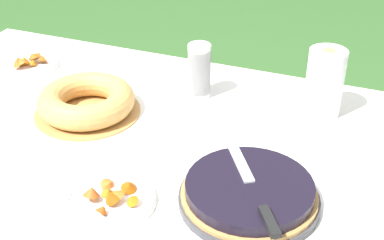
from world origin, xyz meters
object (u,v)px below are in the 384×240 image
(berry_tart, at_px, (249,193))
(cup_stack, at_px, (199,71))
(serving_knife, at_px, (254,189))
(paper_towel_roll, at_px, (325,83))
(bundt_cake, at_px, (87,101))
(snack_plate_far, at_px, (111,198))
(snack_plate_left, at_px, (26,64))

(berry_tart, distance_m, cup_stack, 0.54)
(serving_knife, bearing_deg, paper_towel_roll, -40.60)
(berry_tart, distance_m, paper_towel_roll, 0.50)
(berry_tart, bearing_deg, bundt_cake, 158.74)
(cup_stack, bearing_deg, paper_towel_roll, 4.84)
(cup_stack, xyz_separation_m, snack_plate_far, (-0.00, -0.57, -0.07))
(paper_towel_roll, bearing_deg, snack_plate_left, -176.36)
(berry_tart, height_order, snack_plate_far, berry_tart)
(berry_tart, height_order, paper_towel_roll, paper_towel_roll)
(bundt_cake, bearing_deg, snack_plate_left, 151.99)
(berry_tart, bearing_deg, serving_knife, -57.00)
(bundt_cake, distance_m, snack_plate_far, 0.44)
(serving_knife, height_order, cup_stack, cup_stack)
(cup_stack, bearing_deg, serving_knife, -56.57)
(berry_tart, xyz_separation_m, snack_plate_left, (-0.94, 0.42, -0.01))
(paper_towel_roll, bearing_deg, berry_tart, -99.83)
(snack_plate_far, relative_size, paper_towel_roll, 1.04)
(berry_tart, distance_m, snack_plate_left, 1.03)
(bundt_cake, height_order, paper_towel_roll, paper_towel_roll)
(cup_stack, distance_m, snack_plate_far, 0.57)
(berry_tart, bearing_deg, paper_towel_roll, 80.17)
(serving_knife, bearing_deg, snack_plate_far, 73.52)
(berry_tart, relative_size, serving_knife, 1.02)
(serving_knife, bearing_deg, berry_tart, -0.00)
(snack_plate_left, relative_size, snack_plate_far, 1.06)
(serving_knife, distance_m, snack_plate_left, 1.05)
(berry_tart, height_order, snack_plate_left, snack_plate_left)
(berry_tart, distance_m, serving_knife, 0.05)
(snack_plate_far, bearing_deg, bundt_cake, 128.44)
(berry_tart, relative_size, snack_plate_left, 1.46)
(snack_plate_left, xyz_separation_m, snack_plate_far, (0.64, -0.54, 0.00))
(berry_tart, relative_size, cup_stack, 1.89)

